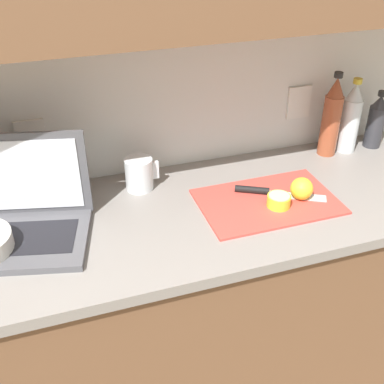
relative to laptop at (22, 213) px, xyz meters
The scene contains 10 objects.
counter_unit 0.60m from the laptop, ahead, with size 2.28×0.59×0.91m.
laptop is the anchor object (origin of this frame).
cutting_board 0.74m from the laptop, ahead, with size 0.43×0.28×0.01m, color #D1473D.
knife 0.74m from the laptop, ahead, with size 0.27×0.16×0.02m.
lemon_half_cut 0.76m from the laptop, ahead, with size 0.07×0.07×0.04m.
lemon_whole_beside 0.84m from the laptop, ahead, with size 0.07×0.07×0.07m.
bottle_green_soda 1.10m from the laptop, ahead, with size 0.07×0.07×0.31m.
bottle_oil_tall 1.18m from the laptop, ahead, with size 0.07×0.07×0.28m.
bottle_water_clear 1.29m from the laptop, ahead, with size 0.07×0.07×0.22m.
measuring_cup 0.39m from the laptop, 19.65° to the left, with size 0.11×0.09×0.11m.
Camera 1 is at (-0.23, -1.15, 1.75)m, focal length 45.00 mm.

